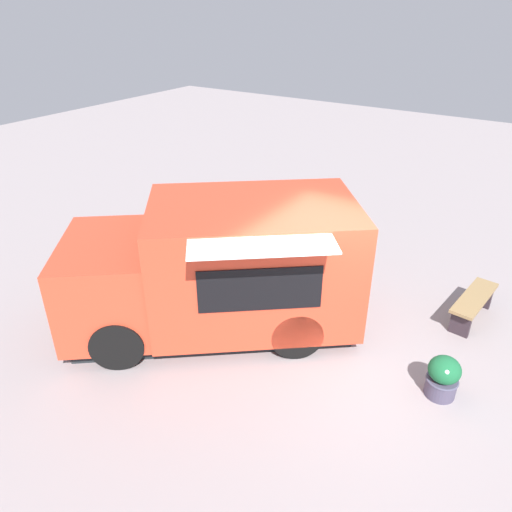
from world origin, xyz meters
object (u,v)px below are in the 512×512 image
at_px(food_truck, 220,271).
at_px(person_customer, 254,214).
at_px(plaza_bench, 473,302).
at_px(planter_flowering_near, 443,377).

relative_size(food_truck, person_customer, 6.11).
xyz_separation_m(food_truck, person_customer, (1.85, -3.87, -0.77)).
relative_size(person_customer, plaza_bench, 0.57).
height_order(food_truck, plaza_bench, food_truck).
bearing_deg(planter_flowering_near, person_customer, -31.78).
height_order(person_customer, planter_flowering_near, person_customer).
relative_size(food_truck, planter_flowering_near, 7.68).
height_order(planter_flowering_near, plaza_bench, planter_flowering_near).
bearing_deg(food_truck, planter_flowering_near, -174.59).
bearing_deg(person_customer, plaza_bench, 167.44).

